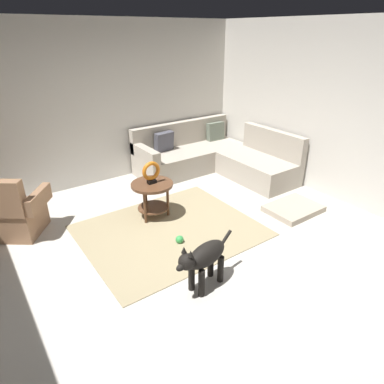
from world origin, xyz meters
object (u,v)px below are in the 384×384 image
Objects in this scene: dog_bed_mat at (293,209)px; sectional_couch at (214,158)px; armchair at (13,213)px; dog_toy_ball at (180,239)px; torus_sculpture at (151,172)px; side_table at (152,191)px; dog at (204,258)px.

sectional_couch is at bearing 89.84° from dog_bed_mat.
sectional_couch is 2.25× the size of armchair.
dog_toy_ball is (1.67, -1.44, -0.27)m from armchair.
sectional_couch reaches higher than torus_sculpture.
dog_toy_ball is (-1.89, 0.30, 0.01)m from dog_bed_mat.
dog_toy_ball reaches higher than dog_bed_mat.
torus_sculpture reaches higher than dog_toy_ball.
side_table is 0.29m from torus_sculpture.
torus_sculpture is 1.71m from dog.
sectional_couch is 3.56m from armchair.
dog_bed_mat is (-0.01, -1.94, -0.24)m from sectional_couch.
dog_bed_mat is (1.81, -1.10, -0.37)m from side_table.
side_table is at bearing -22.69° from dog.
dog_bed_mat is (3.55, -1.74, -0.28)m from armchair.
dog_toy_ball is at bearing -28.21° from dog.
sectional_couch is 2.81× the size of dog_bed_mat.
dog_toy_ball is at bearing -139.03° from sectional_couch.
dog_toy_ball is at bearing -95.00° from side_table.
dog_toy_ball is at bearing -95.00° from torus_sculpture.
torus_sculpture reaches higher than dog.
dog_bed_mat is at bearing 10.40° from armchair.
side_table is (1.74, -0.64, 0.09)m from armchair.
dog is at bearing -101.03° from torus_sculpture.
side_table is at bearing 16.32° from armchair.
side_table is at bearing 86.42° from torus_sculpture.
armchair is 1.67× the size of side_table.
sectional_couch is at bearing 39.74° from armchair.
armchair reaches higher than dog_toy_ball.
sectional_couch is at bearing 24.74° from side_table.
armchair is at bearing 139.11° from dog_toy_ball.
torus_sculpture is 2.23m from dog_bed_mat.
side_table is 5.73× the size of dog_toy_ball.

